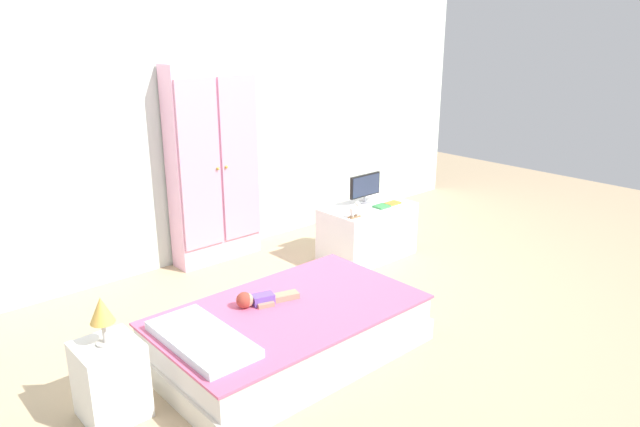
# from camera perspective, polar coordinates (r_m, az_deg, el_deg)

# --- Properties ---
(ground_plane) EXTENTS (10.00, 10.00, 0.02)m
(ground_plane) POSITION_cam_1_polar(r_m,az_deg,el_deg) (4.00, 0.61, -10.43)
(ground_plane) COLOR tan
(back_wall) EXTENTS (6.40, 0.05, 2.70)m
(back_wall) POSITION_cam_1_polar(r_m,az_deg,el_deg) (4.83, -12.27, 11.11)
(back_wall) COLOR silver
(back_wall) RESTS_ON ground_plane
(bed) EXTENTS (1.57, 0.94, 0.30)m
(bed) POSITION_cam_1_polar(r_m,az_deg,el_deg) (3.55, -3.01, -11.47)
(bed) COLOR silver
(bed) RESTS_ON ground_plane
(pillow) EXTENTS (0.32, 0.67, 0.05)m
(pillow) POSITION_cam_1_polar(r_m,az_deg,el_deg) (3.18, -11.47, -11.95)
(pillow) COLOR silver
(pillow) RESTS_ON bed
(doll) EXTENTS (0.39, 0.18, 0.10)m
(doll) POSITION_cam_1_polar(r_m,az_deg,el_deg) (3.52, -6.28, -8.36)
(doll) COLOR #6B4CB2
(doll) RESTS_ON bed
(nightstand) EXTENTS (0.30, 0.30, 0.41)m
(nightstand) POSITION_cam_1_polar(r_m,az_deg,el_deg) (3.20, -19.84, -15.10)
(nightstand) COLOR white
(nightstand) RESTS_ON ground_plane
(table_lamp) EXTENTS (0.12, 0.12, 0.25)m
(table_lamp) POSITION_cam_1_polar(r_m,az_deg,el_deg) (3.01, -20.60, -9.02)
(table_lamp) COLOR #B7B2AD
(table_lamp) RESTS_ON nightstand
(wardrobe) EXTENTS (0.74, 0.25, 1.62)m
(wardrobe) POSITION_cam_1_polar(r_m,az_deg,el_deg) (4.81, -10.38, 4.72)
(wardrobe) COLOR #EFADCC
(wardrobe) RESTS_ON ground_plane
(tv_stand) EXTENTS (0.77, 0.45, 0.46)m
(tv_stand) POSITION_cam_1_polar(r_m,az_deg,el_deg) (4.95, 4.65, -1.77)
(tv_stand) COLOR white
(tv_stand) RESTS_ON ground_plane
(tv_monitor) EXTENTS (0.33, 0.10, 0.25)m
(tv_monitor) POSITION_cam_1_polar(r_m,az_deg,el_deg) (4.91, 4.44, 2.66)
(tv_monitor) COLOR #99999E
(tv_monitor) RESTS_ON tv_stand
(rocking_horse_toy) EXTENTS (0.11, 0.04, 0.13)m
(rocking_horse_toy) POSITION_cam_1_polar(r_m,az_deg,el_deg) (4.56, 3.48, 0.36)
(rocking_horse_toy) COLOR #8E6642
(rocking_horse_toy) RESTS_ON tv_stand
(book_green) EXTENTS (0.12, 0.10, 0.01)m
(book_green) POSITION_cam_1_polar(r_m,az_deg,el_deg) (4.85, 6.06, 0.70)
(book_green) COLOR #429E51
(book_green) RESTS_ON tv_stand
(book_orange) EXTENTS (0.13, 0.09, 0.01)m
(book_orange) POSITION_cam_1_polar(r_m,az_deg,el_deg) (4.94, 7.13, 1.01)
(book_orange) COLOR orange
(book_orange) RESTS_ON tv_stand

